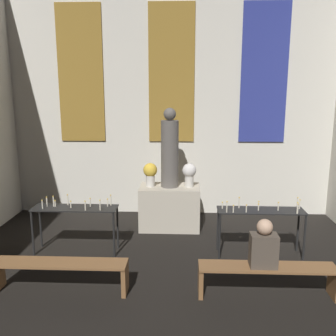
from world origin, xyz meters
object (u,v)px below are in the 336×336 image
flower_vase_left (150,173)px  person_seated (264,246)px  candle_rack_left (75,213)px  flower_vase_right (189,173)px  pew_back_right (267,274)px  pew_back_left (60,270)px  candle_rack_right (261,216)px  statue (170,151)px  altar (170,207)px

flower_vase_left → person_seated: flower_vase_left is taller
person_seated → candle_rack_left: bearing=156.0°
flower_vase_left → flower_vase_right: size_ratio=1.00×
flower_vase_left → pew_back_right: bearing=-54.4°
candle_rack_left → pew_back_left: bearing=-83.3°
flower_vase_left → pew_back_left: size_ratio=0.25×
candle_rack_left → candle_rack_right: bearing=-0.0°
pew_back_left → candle_rack_left: bearing=96.7°
candle_rack_right → flower_vase_left: bearing=147.9°
statue → candle_rack_left: 2.19m
candle_rack_left → pew_back_right: 3.30m
altar → flower_vase_left: flower_vase_left is taller
altar → statue: bearing=0.0°
altar → candle_rack_right: (1.58, -1.23, 0.27)m
altar → flower_vase_right: size_ratio=2.53×
flower_vase_left → pew_back_right: flower_vase_left is taller
statue → flower_vase_left: 0.59m
altar → pew_back_left: 2.91m
statue → pew_back_left: 3.18m
flower_vase_right → candle_rack_right: size_ratio=0.33×
altar → candle_rack_left: 2.02m
pew_back_left → person_seated: (2.78, 0.00, 0.41)m
flower_vase_right → pew_back_left: 3.23m
flower_vase_left → pew_back_right: 3.23m
flower_vase_right → candle_rack_right: (1.19, -1.23, -0.45)m
candle_rack_left → pew_back_right: size_ratio=0.78×
flower_vase_right → pew_back_right: size_ratio=0.25×
candle_rack_right → pew_back_left: size_ratio=0.78×
statue → person_seated: (1.36, -2.54, -0.87)m
statue → flower_vase_right: size_ratio=3.30×
candle_rack_right → pew_back_right: bearing=-96.7°
candle_rack_left → pew_back_right: bearing=-23.5°
pew_back_left → person_seated: 2.81m
altar → pew_back_left: size_ratio=0.64×
statue → pew_back_left: size_ratio=0.84×
statue → candle_rack_right: size_ratio=1.08×
candle_rack_right → pew_back_right: candle_rack_right is taller
candle_rack_left → altar: bearing=38.0°
flower_vase_right → person_seated: (0.97, -2.54, -0.42)m
flower_vase_right → pew_back_left: bearing=-125.6°
altar → person_seated: (1.36, -2.54, 0.29)m
candle_rack_right → person_seated: 1.32m
statue → flower_vase_left: size_ratio=3.30×
altar → flower_vase_left: size_ratio=2.53×
candle_rack_left → candle_rack_right: (3.15, -0.00, -0.00)m
flower_vase_left → candle_rack_right: flower_vase_left is taller
flower_vase_left → pew_back_left: flower_vase_left is taller
person_seated → candle_rack_right: bearing=80.4°
flower_vase_right → pew_back_right: (1.03, -2.54, -0.83)m
flower_vase_left → pew_back_left: 2.86m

